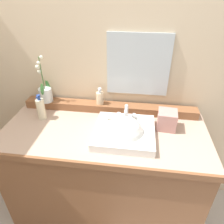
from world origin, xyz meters
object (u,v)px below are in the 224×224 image
(sink_basin, at_px, (124,134))
(potted_plant, at_px, (45,92))
(soap_bar, at_px, (110,118))
(lotion_bottle, at_px, (41,109))
(soap_dispenser, at_px, (100,97))
(tissue_box, at_px, (167,120))

(sink_basin, relative_size, potted_plant, 1.06)
(soap_bar, distance_m, potted_plant, 0.59)
(lotion_bottle, bearing_deg, potted_plant, 98.41)
(soap_dispenser, bearing_deg, sink_basin, -54.85)
(lotion_bottle, xyz_separation_m, tissue_box, (0.94, 0.00, -0.02))
(soap_bar, bearing_deg, soap_dispenser, 119.83)
(potted_plant, bearing_deg, lotion_bottle, -81.59)
(soap_dispenser, distance_m, tissue_box, 0.55)
(sink_basin, distance_m, soap_dispenser, 0.40)
(potted_plant, bearing_deg, soap_dispenser, 2.32)
(tissue_box, bearing_deg, potted_plant, 170.76)
(sink_basin, bearing_deg, lotion_bottle, 167.56)
(soap_dispenser, distance_m, lotion_bottle, 0.46)
(potted_plant, height_order, lotion_bottle, potted_plant)
(soap_dispenser, bearing_deg, tissue_box, -18.67)
(sink_basin, xyz_separation_m, soap_bar, (-0.11, 0.12, 0.05))
(soap_bar, distance_m, soap_dispenser, 0.23)
(sink_basin, height_order, potted_plant, potted_plant)
(soap_dispenser, relative_size, tissue_box, 1.00)
(potted_plant, xyz_separation_m, lotion_bottle, (0.02, -0.16, -0.06))
(sink_basin, height_order, soap_bar, sink_basin)
(potted_plant, distance_m, soap_dispenser, 0.45)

